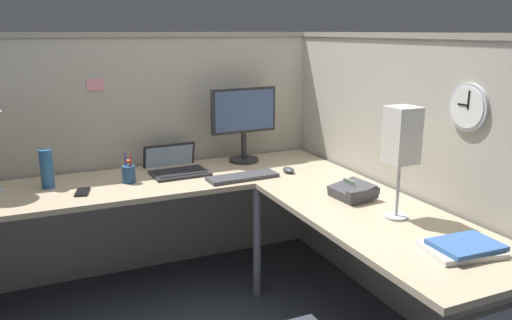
# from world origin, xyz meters

# --- Properties ---
(ground_plane) EXTENTS (6.80, 6.80, 0.00)m
(ground_plane) POSITION_xyz_m (0.00, 0.00, 0.00)
(ground_plane) COLOR #383D47
(cubicle_wall_back) EXTENTS (2.57, 0.12, 1.58)m
(cubicle_wall_back) POSITION_xyz_m (-0.36, 0.87, 0.79)
(cubicle_wall_back) COLOR #A8A393
(cubicle_wall_back) RESTS_ON ground
(cubicle_wall_right) EXTENTS (0.12, 2.37, 1.58)m
(cubicle_wall_right) POSITION_xyz_m (0.87, -0.27, 0.79)
(cubicle_wall_right) COLOR #A8A393
(cubicle_wall_right) RESTS_ON ground
(desk) EXTENTS (2.35, 2.15, 0.73)m
(desk) POSITION_xyz_m (-0.15, -0.05, 0.63)
(desk) COLOR tan
(desk) RESTS_ON ground
(monitor) EXTENTS (0.46, 0.20, 0.50)m
(monitor) POSITION_xyz_m (0.28, 0.64, 1.02)
(monitor) COLOR #232326
(monitor) RESTS_ON desk
(laptop) EXTENTS (0.35, 0.39, 0.22)m
(laptop) POSITION_xyz_m (-0.21, 0.60, 0.75)
(laptop) COLOR #232326
(laptop) RESTS_ON desk
(keyboard) EXTENTS (0.44, 0.16, 0.02)m
(keyboard) POSITION_xyz_m (0.11, 0.26, 0.74)
(keyboard) COLOR #38383D
(keyboard) RESTS_ON desk
(computer_mouse) EXTENTS (0.06, 0.10, 0.03)m
(computer_mouse) POSITION_xyz_m (0.42, 0.27, 0.75)
(computer_mouse) COLOR #38383D
(computer_mouse) RESTS_ON desk
(pen_cup) EXTENTS (0.08, 0.08, 0.18)m
(pen_cup) POSITION_xyz_m (-0.53, 0.46, 0.78)
(pen_cup) COLOR navy
(pen_cup) RESTS_ON desk
(cell_phone) EXTENTS (0.10, 0.16, 0.01)m
(cell_phone) POSITION_xyz_m (-0.80, 0.36, 0.73)
(cell_phone) COLOR black
(cell_phone) RESTS_ON desk
(thermos_flask) EXTENTS (0.07, 0.07, 0.22)m
(thermos_flask) POSITION_xyz_m (-0.96, 0.54, 0.84)
(thermos_flask) COLOR #26598C
(thermos_flask) RESTS_ON desk
(office_phone) EXTENTS (0.20, 0.22, 0.11)m
(office_phone) POSITION_xyz_m (0.50, -0.32, 0.77)
(office_phone) COLOR #38383D
(office_phone) RESTS_ON desk
(book_stack) EXTENTS (0.31, 0.26, 0.04)m
(book_stack) POSITION_xyz_m (0.52, -1.06, 0.75)
(book_stack) COLOR silver
(book_stack) RESTS_ON desk
(desk_lamp_paper) EXTENTS (0.13, 0.13, 0.53)m
(desk_lamp_paper) POSITION_xyz_m (0.52, -0.64, 1.11)
(desk_lamp_paper) COLOR #B7BABF
(desk_lamp_paper) RESTS_ON desk
(wall_clock) EXTENTS (0.04, 0.22, 0.22)m
(wall_clock) POSITION_xyz_m (0.82, -0.73, 1.25)
(wall_clock) COLOR #B7BABF
(pinned_note_leftmost) EXTENTS (0.10, 0.00, 0.07)m
(pinned_note_leftmost) POSITION_xyz_m (-0.63, 0.82, 1.27)
(pinned_note_leftmost) COLOR pink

